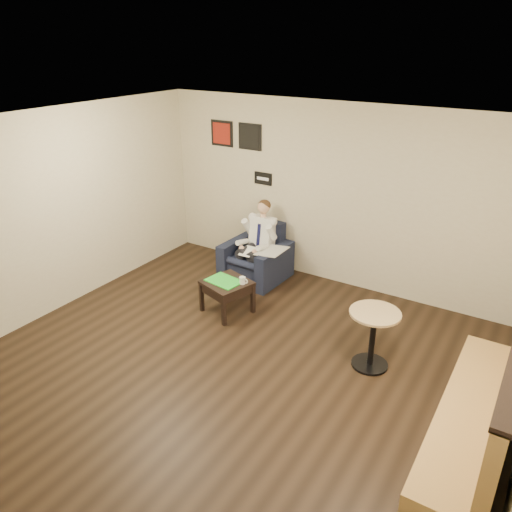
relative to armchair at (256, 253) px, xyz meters
The scene contains 17 objects.
ground 2.68m from the armchair, 65.79° to the right, with size 6.00×6.00×0.00m, color black.
wall_back 1.56m from the armchair, 28.33° to the left, with size 6.00×0.02×2.80m, color beige.
wall_left 3.23m from the armchair, 128.41° to the right, with size 0.02×6.00×2.80m, color beige.
ceiling 3.55m from the armchair, 65.79° to the right, with size 6.00×6.00×0.02m, color white.
seating_sign 1.22m from the armchair, 110.59° to the left, with size 0.32×0.02×0.20m, color black.
art_print_left 2.07m from the armchair, 150.65° to the left, with size 0.42×0.03×0.42m, color maroon.
art_print_right 1.86m from the armchair, 129.14° to the left, with size 0.42×0.03×0.42m, color black.
armchair is the anchor object (origin of this frame).
seated_man 0.20m from the armchair, 92.73° to the right, with size 0.58×0.87×1.21m, color silver, non-canonical shape.
lap_papers 0.23m from the armchair, 92.73° to the right, with size 0.20×0.29×0.01m, color white.
newspaper 0.41m from the armchair, 17.29° to the right, with size 0.38×0.48×0.01m, color silver.
side_table 1.18m from the armchair, 78.44° to the right, with size 0.59×0.59×0.48m, color black.
green_folder 1.17m from the armchair, 80.32° to the right, with size 0.48×0.34×0.01m, color green.
coffee_mug 1.17m from the armchair, 67.09° to the right, with size 0.09×0.09×0.10m, color white.
smartphone 1.05m from the armchair, 71.43° to the right, with size 0.15×0.07×0.01m, color black.
banquette 4.20m from the armchair, 28.73° to the right, with size 0.62×2.60×1.33m, color #AA7F41.
cafe_table 2.74m from the armchair, 27.83° to the right, with size 0.60×0.60×0.74m, color tan.
Camera 1 is at (2.80, -3.79, 3.66)m, focal length 35.00 mm.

